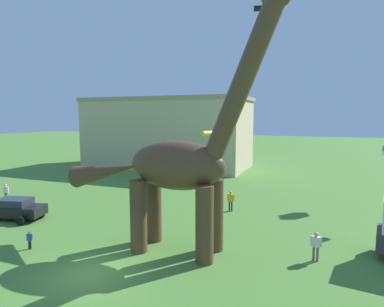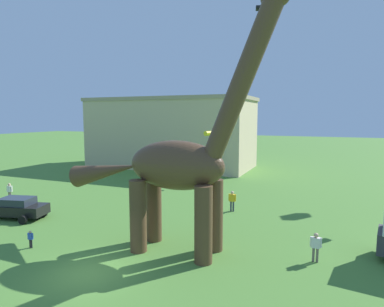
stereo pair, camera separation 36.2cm
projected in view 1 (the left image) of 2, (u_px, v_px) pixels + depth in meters
ground_plane at (90, 274)px, 15.92m from camera, size 240.00×240.00×0.00m
dinosaur_sculpture at (176, 165)px, 18.18m from camera, size 12.85×2.72×13.43m
parked_sedan_left at (15, 208)px, 24.31m from camera, size 4.51×2.76×1.55m
person_strolling_adult at (29, 239)px, 18.84m from camera, size 0.38×0.17×1.02m
person_watching_child at (6, 191)px, 29.49m from camera, size 0.58×0.26×1.56m
person_far_spectator at (231, 199)px, 26.37m from camera, size 0.61×0.27×1.64m
person_vendor_side at (316, 244)px, 17.24m from camera, size 0.58×0.26×1.55m
kite_trailing at (264, 7)px, 25.87m from camera, size 1.61×1.51×0.46m
kite_high_right at (209, 133)px, 37.05m from camera, size 1.90×1.97×0.56m
background_building_block at (167, 132)px, 49.66m from camera, size 24.12×10.89×10.22m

